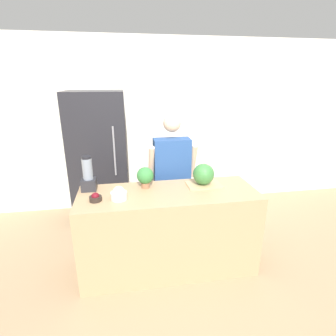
{
  "coord_description": "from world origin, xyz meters",
  "views": [
    {
      "loc": [
        -0.42,
        -2.09,
        1.99
      ],
      "look_at": [
        0.0,
        0.37,
        1.15
      ],
      "focal_mm": 28.0,
      "sensor_mm": 36.0,
      "label": 1
    }
  ],
  "objects_px": {
    "bowl_cherries": "(95,198)",
    "blender": "(88,177)",
    "bowl_cream": "(119,194)",
    "watermelon": "(204,174)",
    "potted_plant": "(145,176)",
    "person": "(172,178)",
    "refrigerator": "(99,158)"
  },
  "relations": [
    {
      "from": "refrigerator",
      "to": "blender",
      "type": "distance_m",
      "value": 1.08
    },
    {
      "from": "person",
      "to": "bowl_cherries",
      "type": "bearing_deg",
      "value": -141.78
    },
    {
      "from": "bowl_cherries",
      "to": "blender",
      "type": "distance_m",
      "value": 0.32
    },
    {
      "from": "refrigerator",
      "to": "blender",
      "type": "height_order",
      "value": "refrigerator"
    },
    {
      "from": "bowl_cream",
      "to": "blender",
      "type": "relative_size",
      "value": 0.43
    },
    {
      "from": "potted_plant",
      "to": "bowl_cherries",
      "type": "bearing_deg",
      "value": -153.54
    },
    {
      "from": "refrigerator",
      "to": "person",
      "type": "bearing_deg",
      "value": -36.15
    },
    {
      "from": "bowl_cream",
      "to": "blender",
      "type": "height_order",
      "value": "blender"
    },
    {
      "from": "person",
      "to": "bowl_cream",
      "type": "distance_m",
      "value": 0.94
    },
    {
      "from": "refrigerator",
      "to": "watermelon",
      "type": "distance_m",
      "value": 1.66
    },
    {
      "from": "blender",
      "to": "watermelon",
      "type": "bearing_deg",
      "value": -3.99
    },
    {
      "from": "blender",
      "to": "potted_plant",
      "type": "xyz_separation_m",
      "value": [
        0.58,
        -0.04,
        -0.02
      ]
    },
    {
      "from": "person",
      "to": "potted_plant",
      "type": "bearing_deg",
      "value": -130.27
    },
    {
      "from": "blender",
      "to": "bowl_cherries",
      "type": "bearing_deg",
      "value": -72.93
    },
    {
      "from": "person",
      "to": "bowl_cherries",
      "type": "distance_m",
      "value": 1.1
    },
    {
      "from": "bowl_cream",
      "to": "potted_plant",
      "type": "relative_size",
      "value": 0.7
    },
    {
      "from": "refrigerator",
      "to": "bowl_cherries",
      "type": "height_order",
      "value": "refrigerator"
    },
    {
      "from": "refrigerator",
      "to": "watermelon",
      "type": "relative_size",
      "value": 8.07
    },
    {
      "from": "bowl_cherries",
      "to": "person",
      "type": "bearing_deg",
      "value": 38.22
    },
    {
      "from": "bowl_cherries",
      "to": "blender",
      "type": "bearing_deg",
      "value": 107.07
    },
    {
      "from": "blender",
      "to": "potted_plant",
      "type": "height_order",
      "value": "blender"
    },
    {
      "from": "bowl_cherries",
      "to": "bowl_cream",
      "type": "relative_size",
      "value": 0.74
    },
    {
      "from": "watermelon",
      "to": "bowl_cherries",
      "type": "relative_size",
      "value": 1.97
    },
    {
      "from": "watermelon",
      "to": "potted_plant",
      "type": "distance_m",
      "value": 0.63
    },
    {
      "from": "person",
      "to": "bowl_cream",
      "type": "bearing_deg",
      "value": -133.49
    },
    {
      "from": "watermelon",
      "to": "blender",
      "type": "xyz_separation_m",
      "value": [
        -1.21,
        0.08,
        0.02
      ]
    },
    {
      "from": "refrigerator",
      "to": "person",
      "type": "distance_m",
      "value": 1.16
    },
    {
      "from": "bowl_cream",
      "to": "watermelon",
      "type": "bearing_deg",
      "value": 12.56
    },
    {
      "from": "refrigerator",
      "to": "blender",
      "type": "relative_size",
      "value": 5.09
    },
    {
      "from": "bowl_cream",
      "to": "blender",
      "type": "distance_m",
      "value": 0.43
    },
    {
      "from": "refrigerator",
      "to": "bowl_cherries",
      "type": "xyz_separation_m",
      "value": [
        0.07,
        -1.36,
        0.0
      ]
    },
    {
      "from": "watermelon",
      "to": "potted_plant",
      "type": "relative_size",
      "value": 1.02
    }
  ]
}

